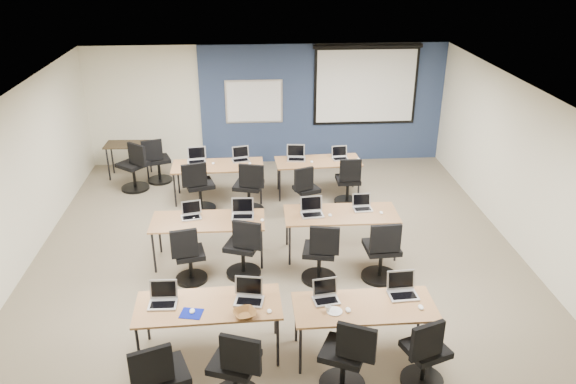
{
  "coord_description": "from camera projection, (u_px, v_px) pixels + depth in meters",
  "views": [
    {
      "loc": [
        -0.39,
        -7.8,
        4.82
      ],
      "look_at": [
        0.18,
        0.4,
        1.05
      ],
      "focal_mm": 35.0,
      "sensor_mm": 36.0,
      "label": 1
    }
  ],
  "objects": [
    {
      "name": "floor",
      "position": [
        279.0,
        261.0,
        9.11
      ],
      "size": [
        8.0,
        9.0,
        0.02
      ],
      "primitive_type": "cube",
      "color": "#6B6354",
      "rests_on": "ground"
    },
    {
      "name": "ceiling",
      "position": [
        277.0,
        99.0,
        7.99
      ],
      "size": [
        8.0,
        9.0,
        0.02
      ],
      "primitive_type": "cube",
      "color": "white",
      "rests_on": "ground"
    },
    {
      "name": "wall_back",
      "position": [
        267.0,
        105.0,
        12.63
      ],
      "size": [
        8.0,
        0.04,
        2.7
      ],
      "primitive_type": "cube",
      "color": "beige",
      "rests_on": "ground"
    },
    {
      "name": "wall_left",
      "position": [
        8.0,
        193.0,
        8.29
      ],
      "size": [
        0.04,
        9.0,
        2.7
      ],
      "primitive_type": "cube",
      "color": "beige",
      "rests_on": "ground"
    },
    {
      "name": "wall_right",
      "position": [
        532.0,
        178.0,
        8.8
      ],
      "size": [
        0.04,
        9.0,
        2.7
      ],
      "primitive_type": "cube",
      "color": "beige",
      "rests_on": "ground"
    },
    {
      "name": "blue_accent_panel",
      "position": [
        323.0,
        104.0,
        12.68
      ],
      "size": [
        5.5,
        0.04,
        2.7
      ],
      "primitive_type": "cube",
      "color": "#3D5977",
      "rests_on": "wall_back"
    },
    {
      "name": "whiteboard",
      "position": [
        254.0,
        102.0,
        12.5
      ],
      "size": [
        1.28,
        0.03,
        0.98
      ],
      "color": "silver",
      "rests_on": "wall_back"
    },
    {
      "name": "projector_screen",
      "position": [
        366.0,
        81.0,
        12.46
      ],
      "size": [
        2.4,
        0.1,
        1.82
      ],
      "color": "black",
      "rests_on": "wall_back"
    },
    {
      "name": "training_table_front_left",
      "position": [
        209.0,
        308.0,
        6.85
      ],
      "size": [
        1.78,
        0.74,
        0.73
      ],
      "rotation": [
        0.0,
        0.0,
        0.03
      ],
      "color": "olive",
      "rests_on": "floor"
    },
    {
      "name": "training_table_front_right",
      "position": [
        364.0,
        309.0,
        6.82
      ],
      "size": [
        1.73,
        0.72,
        0.73
      ],
      "rotation": [
        0.0,
        0.0,
        0.01
      ],
      "color": "brown",
      "rests_on": "floor"
    },
    {
      "name": "training_table_mid_left",
      "position": [
        208.0,
        223.0,
        8.87
      ],
      "size": [
        1.79,
        0.75,
        0.73
      ],
      "rotation": [
        0.0,
        0.0,
        -0.01
      ],
      "color": "olive",
      "rests_on": "floor"
    },
    {
      "name": "training_table_mid_right",
      "position": [
        341.0,
        216.0,
        9.09
      ],
      "size": [
        1.83,
        0.76,
        0.73
      ],
      "rotation": [
        0.0,
        0.0,
        -0.01
      ],
      "color": "olive",
      "rests_on": "floor"
    },
    {
      "name": "training_table_back_left",
      "position": [
        218.0,
        167.0,
        11.01
      ],
      "size": [
        1.78,
        0.74,
        0.73
      ],
      "rotation": [
        0.0,
        0.0,
        0.02
      ],
      "color": "brown",
      "rests_on": "floor"
    },
    {
      "name": "training_table_back_right",
      "position": [
        318.0,
        163.0,
        11.21
      ],
      "size": [
        1.69,
        0.71,
        0.73
      ],
      "rotation": [
        0.0,
        0.0,
        0.05
      ],
      "color": "brown",
      "rests_on": "floor"
    },
    {
      "name": "laptop_0",
      "position": [
        163.0,
        298.0,
        6.83
      ],
      "size": [
        0.34,
        0.29,
        0.26
      ],
      "rotation": [
        0.0,
        0.0,
        -0.03
      ],
      "color": "#AFAFB1",
      "rests_on": "training_table_front_left"
    },
    {
      "name": "mouse_0",
      "position": [
        192.0,
        311.0,
        6.69
      ],
      "size": [
        0.07,
        0.11,
        0.04
      ],
      "primitive_type": "ellipsoid",
      "rotation": [
        0.0,
        0.0,
        0.02
      ],
      "color": "white",
      "rests_on": "training_table_front_left"
    },
    {
      "name": "task_chair_0",
      "position": [
        163.0,
        384.0,
        6.03
      ],
      "size": [
        0.58,
        0.55,
        1.03
      ],
      "rotation": [
        0.0,
        0.0,
        0.36
      ],
      "color": "black",
      "rests_on": "floor"
    },
    {
      "name": "laptop_1",
      "position": [
        249.0,
        295.0,
        6.89
      ],
      "size": [
        0.35,
        0.3,
        0.26
      ],
      "rotation": [
        0.0,
        0.0,
        -0.19
      ],
      "color": "silver",
      "rests_on": "training_table_front_left"
    },
    {
      "name": "mouse_1",
      "position": [
        269.0,
        311.0,
        6.69
      ],
      "size": [
        0.08,
        0.1,
        0.03
      ],
      "primitive_type": "ellipsoid",
      "rotation": [
        0.0,
        0.0,
        -0.31
      ],
      "color": "white",
      "rests_on": "training_table_front_left"
    },
    {
      "name": "task_chair_1",
      "position": [
        236.0,
        373.0,
        6.19
      ],
      "size": [
        0.58,
        0.56,
        1.03
      ],
      "rotation": [
        0.0,
        0.0,
        -0.35
      ],
      "color": "black",
      "rests_on": "floor"
    },
    {
      "name": "laptop_2",
      "position": [
        326.0,
        295.0,
        6.9
      ],
      "size": [
        0.31,
        0.27,
        0.24
      ],
      "rotation": [
        0.0,
        0.0,
        0.15
      ],
      "color": "#A0A0AC",
      "rests_on": "training_table_front_right"
    },
    {
      "name": "mouse_2",
      "position": [
        348.0,
        310.0,
        6.71
      ],
      "size": [
        0.08,
        0.11,
        0.04
      ],
      "primitive_type": "ellipsoid",
      "rotation": [
        0.0,
        0.0,
        0.2
      ],
      "color": "white",
      "rests_on": "training_table_front_right"
    },
    {
      "name": "task_chair_2",
      "position": [
        346.0,
        361.0,
        6.36
      ],
      "size": [
        0.59,
        0.55,
        1.02
      ],
      "rotation": [
        0.0,
        0.0,
        -0.44
      ],
      "color": "black",
      "rests_on": "floor"
    },
    {
      "name": "laptop_3",
      "position": [
        402.0,
        289.0,
        7.01
      ],
      "size": [
        0.36,
        0.3,
        0.27
      ],
      "rotation": [
        0.0,
        0.0,
        0.06
      ],
      "color": "silver",
      "rests_on": "training_table_front_right"
    },
    {
      "name": "mouse_3",
      "position": [
        421.0,
        307.0,
        6.76
      ],
      "size": [
        0.07,
        0.11,
        0.04
      ],
      "primitive_type": "ellipsoid",
      "rotation": [
        0.0,
        0.0,
        0.06
      ],
      "color": "white",
      "rests_on": "training_table_front_right"
    },
    {
      "name": "task_chair_3",
      "position": [
        425.0,
        358.0,
        6.43
      ],
      "size": [
        0.53,
        0.51,
        0.99
      ],
      "rotation": [
        0.0,
        0.0,
        0.35
      ],
      "color": "black",
      "rests_on": "floor"
    },
    {
      "name": "laptop_4",
      "position": [
        191.0,
        213.0,
        8.94
      ],
      "size": [
        0.31,
        0.26,
        0.24
      ],
      "rotation": [
        0.0,
        0.0,
        0.21
      ],
      "color": "#B0B0B1",
      "rests_on": "training_table_mid_left"
    },
    {
      "name": "mouse_4",
      "position": [
        194.0,
        219.0,
        8.88
      ],
      "size": [
        0.07,
        0.1,
        0.03
      ],
      "primitive_type": "ellipsoid",
      "rotation": [
        0.0,
        0.0,
        -0.18
      ],
      "color": "white",
      "rests_on": "training_table_mid_left"
    },
    {
      "name": "task_chair_4",
      "position": [
        189.0,
        259.0,
        8.41
      ],
      "size": [
        0.49,
        0.49,
        0.97
      ],
      "rotation": [
        0.0,
        0.0,
        0.21
      ],
      "color": "black",
      "rests_on": "floor"
    },
    {
      "name": "laptop_5",
      "position": [
        243.0,
        212.0,
        8.97
      ],
      "size": [
        0.35,
        0.3,
        0.27
      ],
      "rotation": [
        0.0,
        0.0,
        -0.04
      ],
      "color": "#B8B8B8",
      "rests_on": "training_table_mid_left"
    },
    {
      "name": "mouse_5",
      "position": [
        262.0,
        220.0,
        8.83
      ],
      "size": [
        0.06,
        0.09,
        0.03
      ],
      "primitive_type": "ellipsoid",
      "rotation": [
        0.0,
        0.0,
        0.04
      ],
      "color": "white",
      "rests_on": "training_table_mid_left"
    },
    {
      "name": "task_chair_5",
      "position": [
        244.0,
        252.0,
        8.55
      ],
      "size": [
        0.57,
        0.54,
        1.02
      ],
      "rotation": [
        0.0,
        0.0,
        -0.35
      ],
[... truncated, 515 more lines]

